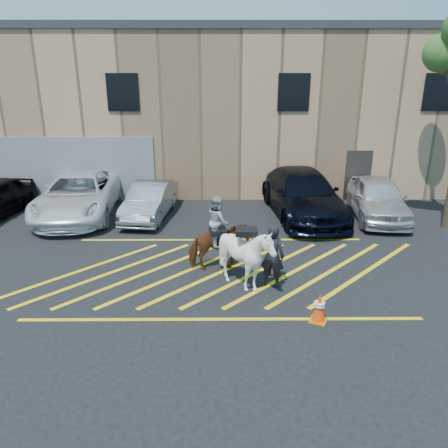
{
  "coord_description": "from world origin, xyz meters",
  "views": [
    {
      "loc": [
        0.01,
        -11.66,
        5.58
      ],
      "look_at": [
        0.1,
        0.2,
        1.3
      ],
      "focal_mm": 35.0,
      "sensor_mm": 36.0,
      "label": 1
    }
  ],
  "objects_px": {
    "handler": "(272,256)",
    "traffic_cone": "(319,307)",
    "car_silver_sedan": "(150,201)",
    "car_white_suv": "(377,198)",
    "saddled_white": "(246,257)",
    "car_white_pickup": "(79,195)",
    "mounted_bay": "(218,241)",
    "car_blue_suv": "(303,194)"
  },
  "relations": [
    {
      "from": "car_silver_sedan",
      "to": "traffic_cone",
      "type": "xyz_separation_m",
      "value": [
        5.04,
        -7.53,
        -0.3
      ]
    },
    {
      "from": "saddled_white",
      "to": "handler",
      "type": "bearing_deg",
      "value": 8.88
    },
    {
      "from": "mounted_bay",
      "to": "traffic_cone",
      "type": "xyz_separation_m",
      "value": [
        2.34,
        -2.78,
        -0.53
      ]
    },
    {
      "from": "car_silver_sedan",
      "to": "car_white_suv",
      "type": "distance_m",
      "value": 8.86
    },
    {
      "from": "saddled_white",
      "to": "traffic_cone",
      "type": "xyz_separation_m",
      "value": [
        1.61,
        -1.63,
        -0.55
      ]
    },
    {
      "from": "mounted_bay",
      "to": "car_blue_suv",
      "type": "bearing_deg",
      "value": 56.47
    },
    {
      "from": "car_white_pickup",
      "to": "car_silver_sedan",
      "type": "bearing_deg",
      "value": -10.33
    },
    {
      "from": "car_silver_sedan",
      "to": "handler",
      "type": "height_order",
      "value": "handler"
    },
    {
      "from": "car_white_pickup",
      "to": "car_white_suv",
      "type": "xyz_separation_m",
      "value": [
        11.71,
        -0.37,
        -0.04
      ]
    },
    {
      "from": "car_silver_sedan",
      "to": "mounted_bay",
      "type": "distance_m",
      "value": 5.47
    },
    {
      "from": "car_white_suv",
      "to": "mounted_bay",
      "type": "height_order",
      "value": "mounted_bay"
    },
    {
      "from": "car_white_pickup",
      "to": "saddled_white",
      "type": "distance_m",
      "value": 8.83
    },
    {
      "from": "saddled_white",
      "to": "traffic_cone",
      "type": "distance_m",
      "value": 2.35
    },
    {
      "from": "car_silver_sedan",
      "to": "saddled_white",
      "type": "bearing_deg",
      "value": -53.28
    },
    {
      "from": "car_white_pickup",
      "to": "car_silver_sedan",
      "type": "height_order",
      "value": "car_white_pickup"
    },
    {
      "from": "car_white_pickup",
      "to": "car_blue_suv",
      "type": "xyz_separation_m",
      "value": [
        8.85,
        -0.07,
        0.04
      ]
    },
    {
      "from": "car_white_pickup",
      "to": "car_silver_sedan",
      "type": "relative_size",
      "value": 1.48
    },
    {
      "from": "car_silver_sedan",
      "to": "car_white_suv",
      "type": "height_order",
      "value": "car_white_suv"
    },
    {
      "from": "car_blue_suv",
      "to": "traffic_cone",
      "type": "relative_size",
      "value": 8.21
    },
    {
      "from": "car_white_pickup",
      "to": "car_white_suv",
      "type": "relative_size",
      "value": 1.29
    },
    {
      "from": "traffic_cone",
      "to": "car_silver_sedan",
      "type": "bearing_deg",
      "value": 123.8
    },
    {
      "from": "car_blue_suv",
      "to": "handler",
      "type": "relative_size",
      "value": 3.42
    },
    {
      "from": "car_white_pickup",
      "to": "car_white_suv",
      "type": "distance_m",
      "value": 11.72
    },
    {
      "from": "car_white_suv",
      "to": "saddled_white",
      "type": "distance_m",
      "value": 7.97
    },
    {
      "from": "car_white_pickup",
      "to": "handler",
      "type": "relative_size",
      "value": 3.39
    },
    {
      "from": "car_blue_suv",
      "to": "mounted_bay",
      "type": "height_order",
      "value": "mounted_bay"
    },
    {
      "from": "car_blue_suv",
      "to": "handler",
      "type": "distance_m",
      "value": 6.31
    },
    {
      "from": "car_blue_suv",
      "to": "saddled_white",
      "type": "relative_size",
      "value": 3.31
    },
    {
      "from": "car_silver_sedan",
      "to": "mounted_bay",
      "type": "relative_size",
      "value": 1.82
    },
    {
      "from": "car_white_suv",
      "to": "handler",
      "type": "distance_m",
      "value": 7.42
    },
    {
      "from": "car_white_suv",
      "to": "saddled_white",
      "type": "bearing_deg",
      "value": -126.76
    },
    {
      "from": "handler",
      "to": "traffic_cone",
      "type": "relative_size",
      "value": 2.4
    },
    {
      "from": "car_white_suv",
      "to": "handler",
      "type": "height_order",
      "value": "handler"
    },
    {
      "from": "car_blue_suv",
      "to": "traffic_cone",
      "type": "bearing_deg",
      "value": -103.07
    },
    {
      "from": "saddled_white",
      "to": "traffic_cone",
      "type": "bearing_deg",
      "value": -45.32
    },
    {
      "from": "handler",
      "to": "traffic_cone",
      "type": "distance_m",
      "value": 2.03
    },
    {
      "from": "car_silver_sedan",
      "to": "traffic_cone",
      "type": "relative_size",
      "value": 5.51
    },
    {
      "from": "handler",
      "to": "car_white_suv",
      "type": "bearing_deg",
      "value": -109.08
    },
    {
      "from": "mounted_bay",
      "to": "traffic_cone",
      "type": "relative_size",
      "value": 3.04
    },
    {
      "from": "car_blue_suv",
      "to": "traffic_cone",
      "type": "distance_m",
      "value": 7.84
    },
    {
      "from": "car_silver_sedan",
      "to": "mounted_bay",
      "type": "height_order",
      "value": "mounted_bay"
    },
    {
      "from": "car_silver_sedan",
      "to": "car_blue_suv",
      "type": "bearing_deg",
      "value": 8.8
    }
  ]
}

